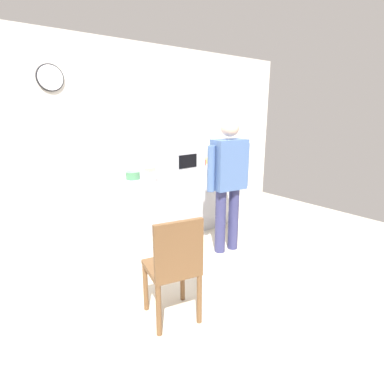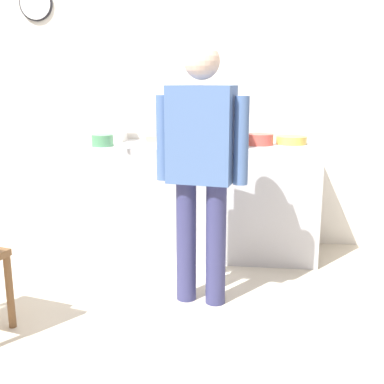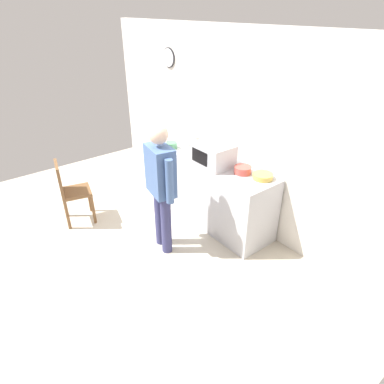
{
  "view_description": "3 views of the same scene",
  "coord_description": "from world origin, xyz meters",
  "views": [
    {
      "loc": [
        -2.25,
        -2.21,
        1.75
      ],
      "look_at": [
        0.24,
        0.84,
        0.67
      ],
      "focal_mm": 28.43,
      "sensor_mm": 36.0,
      "label": 1
    },
    {
      "loc": [
        0.64,
        -2.65,
        1.43
      ],
      "look_at": [
        0.25,
        0.66,
        0.65
      ],
      "focal_mm": 44.6,
      "sensor_mm": 36.0,
      "label": 2
    },
    {
      "loc": [
        3.29,
        -1.58,
        2.78
      ],
      "look_at": [
        0.41,
        0.71,
        0.7
      ],
      "focal_mm": 30.83,
      "sensor_mm": 36.0,
      "label": 3
    }
  ],
  "objects": [
    {
      "name": "ground_plane",
      "position": [
        0.0,
        0.0,
        0.0
      ],
      "size": [
        6.0,
        6.0,
        0.0
      ],
      "primitive_type": "plane",
      "color": "beige"
    },
    {
      "name": "back_wall",
      "position": [
        -0.0,
        1.6,
        1.3
      ],
      "size": [
        5.4,
        0.13,
        2.6
      ],
      "color": "silver",
      "rests_on": "ground_plane"
    },
    {
      "name": "kitchen_counter",
      "position": [
        0.27,
        1.22,
        0.46
      ],
      "size": [
        1.87,
        0.62,
        0.92
      ],
      "primitive_type": "cube",
      "color": "#B7B7BC",
      "rests_on": "ground_plane"
    },
    {
      "name": "microwave",
      "position": [
        0.32,
        1.14,
        1.07
      ],
      "size": [
        0.5,
        0.39,
        0.3
      ],
      "color": "silver",
      "rests_on": "kitchen_counter"
    },
    {
      "name": "sandwich_plate",
      "position": [
        -0.15,
        1.25,
        0.94
      ],
      "size": [
        0.22,
        0.22,
        0.07
      ],
      "color": "white",
      "rests_on": "kitchen_counter"
    },
    {
      "name": "salad_bowl",
      "position": [
        0.74,
        1.27,
        0.97
      ],
      "size": [
        0.22,
        0.22,
        0.09
      ],
      "primitive_type": "cylinder",
      "color": "#C64C42",
      "rests_on": "kitchen_counter"
    },
    {
      "name": "cereal_bowl",
      "position": [
        -0.52,
        1.05,
        0.97
      ],
      "size": [
        0.17,
        0.17,
        0.09
      ],
      "primitive_type": "cylinder",
      "color": "#4C8E60",
      "rests_on": "kitchen_counter"
    },
    {
      "name": "mixing_bowl",
      "position": [
        1.0,
        1.36,
        0.95
      ],
      "size": [
        0.25,
        0.25,
        0.06
      ],
      "primitive_type": "cylinder",
      "color": "gold",
      "rests_on": "kitchen_counter"
    },
    {
      "name": "toaster",
      "position": [
        -0.53,
        1.37,
        1.02
      ],
      "size": [
        0.22,
        0.18,
        0.2
      ],
      "primitive_type": "cube",
      "color": "silver",
      "rests_on": "kitchen_counter"
    },
    {
      "name": "fork_utensil",
      "position": [
        -0.24,
        0.95,
        0.93
      ],
      "size": [
        0.12,
        0.15,
        0.01
      ],
      "primitive_type": "cube",
      "rotation": [
        0.0,
        0.0,
        0.93
      ],
      "color": "silver",
      "rests_on": "kitchen_counter"
    },
    {
      "name": "spoon_utensil",
      "position": [
        0.75,
        1.43,
        0.93
      ],
      "size": [
        0.11,
        0.15,
        0.01
      ],
      "primitive_type": "cube",
      "rotation": [
        0.0,
        0.0,
        2.18
      ],
      "color": "silver",
      "rests_on": "kitchen_counter"
    },
    {
      "name": "person_standing",
      "position": [
        0.35,
        0.28,
        0.97
      ],
      "size": [
        0.58,
        0.3,
        1.66
      ],
      "color": "navy",
      "rests_on": "ground_plane"
    },
    {
      "name": "wooden_chair",
      "position": [
        -0.96,
        -0.41,
        0.52
      ],
      "size": [
        0.49,
        0.49,
        0.94
      ],
      "color": "brown",
      "rests_on": "ground_plane"
    }
  ]
}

